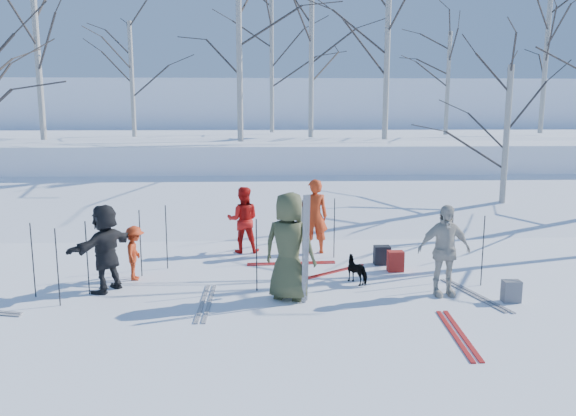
{
  "coord_description": "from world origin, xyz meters",
  "views": [
    {
      "loc": [
        -0.5,
        -9.7,
        3.29
      ],
      "look_at": [
        0.0,
        1.5,
        1.3
      ],
      "focal_mm": 35.0,
      "sensor_mm": 36.0,
      "label": 1
    }
  ],
  "objects_px": {
    "backpack_dark": "(382,255)",
    "backpack_red": "(395,261)",
    "backpack_grey": "(511,291)",
    "dog": "(358,270)",
    "skier_grey_west": "(106,248)",
    "skier_cream_east": "(444,250)",
    "skier_red_north": "(314,216)",
    "skier_redor_behind": "(243,220)",
    "skier_red_seated": "(135,253)",
    "skier_olive_center": "(289,246)"
  },
  "relations": [
    {
      "from": "backpack_dark",
      "to": "backpack_red",
      "type": "bearing_deg",
      "value": -72.17
    },
    {
      "from": "backpack_red",
      "to": "backpack_grey",
      "type": "height_order",
      "value": "backpack_red"
    },
    {
      "from": "dog",
      "to": "backpack_red",
      "type": "height_order",
      "value": "dog"
    },
    {
      "from": "skier_grey_west",
      "to": "dog",
      "type": "height_order",
      "value": "skier_grey_west"
    },
    {
      "from": "backpack_red",
      "to": "backpack_dark",
      "type": "bearing_deg",
      "value": 107.83
    },
    {
      "from": "skier_cream_east",
      "to": "dog",
      "type": "relative_size",
      "value": 2.69
    },
    {
      "from": "skier_red_north",
      "to": "backpack_grey",
      "type": "height_order",
      "value": "skier_red_north"
    },
    {
      "from": "skier_redor_behind",
      "to": "backpack_grey",
      "type": "height_order",
      "value": "skier_redor_behind"
    },
    {
      "from": "skier_red_seated",
      "to": "skier_red_north",
      "type": "bearing_deg",
      "value": -67.19
    },
    {
      "from": "backpack_red",
      "to": "backpack_dark",
      "type": "xyz_separation_m",
      "value": [
        -0.17,
        0.52,
        -0.01
      ]
    },
    {
      "from": "skier_cream_east",
      "to": "backpack_red",
      "type": "relative_size",
      "value": 3.91
    },
    {
      "from": "skier_red_north",
      "to": "skier_olive_center",
      "type": "bearing_deg",
      "value": 74.79
    },
    {
      "from": "skier_olive_center",
      "to": "backpack_red",
      "type": "height_order",
      "value": "skier_olive_center"
    },
    {
      "from": "backpack_grey",
      "to": "backpack_dark",
      "type": "relative_size",
      "value": 0.95
    },
    {
      "from": "skier_cream_east",
      "to": "dog",
      "type": "bearing_deg",
      "value": 146.19
    },
    {
      "from": "dog",
      "to": "backpack_dark",
      "type": "relative_size",
      "value": 1.52
    },
    {
      "from": "skier_red_north",
      "to": "dog",
      "type": "relative_size",
      "value": 2.82
    },
    {
      "from": "dog",
      "to": "backpack_grey",
      "type": "xyz_separation_m",
      "value": [
        2.46,
        -1.19,
        -0.07
      ]
    },
    {
      "from": "skier_cream_east",
      "to": "backpack_grey",
      "type": "distance_m",
      "value": 1.31
    },
    {
      "from": "skier_grey_west",
      "to": "dog",
      "type": "xyz_separation_m",
      "value": [
        4.66,
        0.27,
        -0.55
      ]
    },
    {
      "from": "skier_red_seated",
      "to": "dog",
      "type": "xyz_separation_m",
      "value": [
        4.3,
        -0.41,
        -0.27
      ]
    },
    {
      "from": "dog",
      "to": "backpack_red",
      "type": "distance_m",
      "value": 1.17
    },
    {
      "from": "skier_red_seated",
      "to": "backpack_grey",
      "type": "distance_m",
      "value": 6.95
    },
    {
      "from": "skier_redor_behind",
      "to": "backpack_dark",
      "type": "xyz_separation_m",
      "value": [
        3.0,
        -1.17,
        -0.57
      ]
    },
    {
      "from": "skier_red_north",
      "to": "skier_redor_behind",
      "type": "distance_m",
      "value": 1.64
    },
    {
      "from": "skier_cream_east",
      "to": "dog",
      "type": "xyz_separation_m",
      "value": [
        -1.39,
        0.77,
        -0.56
      ]
    },
    {
      "from": "skier_olive_center",
      "to": "backpack_dark",
      "type": "distance_m",
      "value": 3.07
    },
    {
      "from": "skier_olive_center",
      "to": "skier_redor_behind",
      "type": "xyz_separation_m",
      "value": [
        -0.91,
        3.29,
        -0.18
      ]
    },
    {
      "from": "dog",
      "to": "backpack_grey",
      "type": "bearing_deg",
      "value": 120.23
    },
    {
      "from": "skier_cream_east",
      "to": "skier_red_seated",
      "type": "bearing_deg",
      "value": 163.66
    },
    {
      "from": "skier_olive_center",
      "to": "skier_redor_behind",
      "type": "height_order",
      "value": "skier_olive_center"
    },
    {
      "from": "skier_redor_behind",
      "to": "backpack_red",
      "type": "relative_size",
      "value": 3.64
    },
    {
      "from": "skier_cream_east",
      "to": "backpack_grey",
      "type": "bearing_deg",
      "value": -25.59
    },
    {
      "from": "skier_red_north",
      "to": "skier_grey_west",
      "type": "relative_size",
      "value": 1.07
    },
    {
      "from": "skier_redor_behind",
      "to": "backpack_dark",
      "type": "distance_m",
      "value": 3.27
    },
    {
      "from": "skier_red_north",
      "to": "skier_grey_west",
      "type": "bearing_deg",
      "value": 30.18
    },
    {
      "from": "skier_redor_behind",
      "to": "backpack_grey",
      "type": "xyz_separation_m",
      "value": [
        4.73,
        -3.62,
        -0.58
      ]
    },
    {
      "from": "skier_redor_behind",
      "to": "dog",
      "type": "distance_m",
      "value": 3.37
    },
    {
      "from": "skier_cream_east",
      "to": "backpack_dark",
      "type": "distance_m",
      "value": 2.23
    },
    {
      "from": "backpack_red",
      "to": "skier_olive_center",
      "type": "bearing_deg",
      "value": -144.68
    },
    {
      "from": "dog",
      "to": "backpack_red",
      "type": "relative_size",
      "value": 1.45
    },
    {
      "from": "backpack_dark",
      "to": "skier_cream_east",
      "type": "bearing_deg",
      "value": -72.18
    },
    {
      "from": "skier_redor_behind",
      "to": "skier_cream_east",
      "type": "bearing_deg",
      "value": 138.72
    },
    {
      "from": "skier_red_north",
      "to": "backpack_dark",
      "type": "relative_size",
      "value": 4.3
    },
    {
      "from": "backpack_grey",
      "to": "backpack_dark",
      "type": "height_order",
      "value": "backpack_dark"
    },
    {
      "from": "backpack_dark",
      "to": "skier_red_seated",
      "type": "bearing_deg",
      "value": -170.27
    },
    {
      "from": "skier_red_north",
      "to": "skier_redor_behind",
      "type": "bearing_deg",
      "value": -7.29
    },
    {
      "from": "skier_redor_behind",
      "to": "skier_red_seated",
      "type": "relative_size",
      "value": 1.44
    },
    {
      "from": "skier_red_seated",
      "to": "dog",
      "type": "bearing_deg",
      "value": -99.86
    },
    {
      "from": "backpack_grey",
      "to": "skier_grey_west",
      "type": "bearing_deg",
      "value": 172.64
    }
  ]
}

